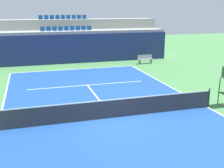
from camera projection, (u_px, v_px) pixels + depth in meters
The scene contains 13 objects.
ground_plane at pixel (113, 118), 14.07m from camera, with size 80.00×80.00×0.00m, color #4C8C4C.
court_surface at pixel (113, 118), 14.07m from camera, with size 11.00×24.00×0.01m, color #1E4C99.
baseline_far at pixel (75, 69), 25.12m from camera, with size 11.00×0.10×0.00m, color white.
sideline_right at pixel (207, 107), 15.57m from camera, with size 0.10×24.00×0.00m, color white.
service_line_far at pixel (87, 85), 19.99m from camera, with size 8.26×0.10×0.00m, color white.
centre_service_line at pixel (98, 99), 17.03m from camera, with size 0.10×6.40×0.00m, color white.
back_wall at pixel (69, 49), 27.50m from camera, with size 20.53×0.30×2.86m, color navy.
stands_tier_lower at pixel (67, 46), 28.71m from camera, with size 20.53×2.40×3.12m, color #9E9E99.
stands_tier_upper at pixel (64, 39), 30.80m from camera, with size 20.53×2.40×4.16m, color #9E9E99.
seating_row_lower at pixel (66, 29), 28.36m from camera, with size 5.16×0.44×0.44m.
seating_row_upper at pixel (63, 18), 30.31m from camera, with size 5.16×0.44×0.44m.
tennis_net at pixel (113, 108), 13.94m from camera, with size 11.08×0.08×1.07m.
player_bench at pixel (145, 58), 27.71m from camera, with size 1.50×0.40×0.85m.
Camera 1 is at (-3.82, -12.57, 5.33)m, focal length 45.04 mm.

